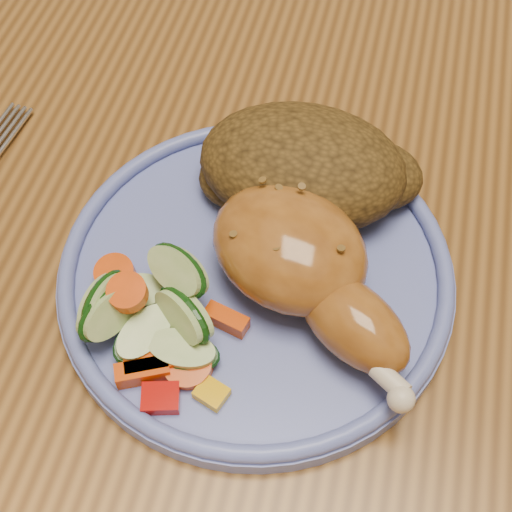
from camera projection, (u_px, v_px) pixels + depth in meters
name	position (u px, v px, depth m)	size (l,w,h in m)	color
dining_table	(394.00, 291.00, 0.52)	(0.90, 1.40, 0.75)	brown
plate	(256.00, 275.00, 0.43)	(0.23, 0.23, 0.01)	#5765B3
plate_rim	(256.00, 265.00, 0.42)	(0.23, 0.23, 0.01)	#5765B3
chicken_leg	(304.00, 265.00, 0.39)	(0.14, 0.14, 0.05)	#9B5C20
rice_pilaf	(307.00, 168.00, 0.44)	(0.14, 0.09, 0.06)	#4C3513
vegetable_pile	(150.00, 316.00, 0.39)	(0.10, 0.10, 0.05)	#A50A05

